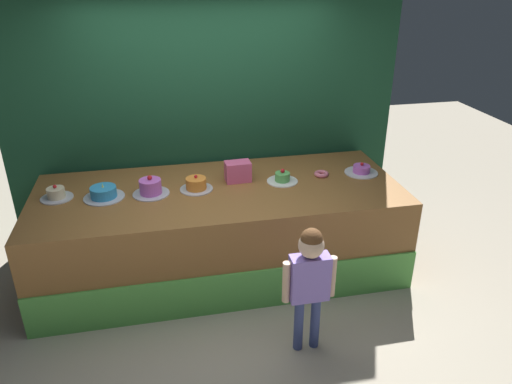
{
  "coord_description": "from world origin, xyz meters",
  "views": [
    {
      "loc": [
        -0.5,
        -3.38,
        2.76
      ],
      "look_at": [
        0.29,
        0.41,
        0.93
      ],
      "focal_mm": 34.08,
      "sensor_mm": 36.0,
      "label": 1
    }
  ],
  "objects_px": {
    "cake_left": "(104,193)",
    "cake_center_left": "(151,188)",
    "cake_far_right": "(361,170)",
    "pink_box": "(238,171)",
    "cake_right": "(282,178)",
    "child_figure": "(310,274)",
    "cake_center_right": "(196,184)",
    "cake_far_left": "(56,194)",
    "donut": "(321,174)"
  },
  "relations": [
    {
      "from": "cake_center_left",
      "to": "cake_far_left",
      "type": "bearing_deg",
      "value": 174.25
    },
    {
      "from": "child_figure",
      "to": "cake_far_right",
      "type": "height_order",
      "value": "child_figure"
    },
    {
      "from": "cake_left",
      "to": "cake_center_left",
      "type": "height_order",
      "value": "cake_center_left"
    },
    {
      "from": "child_figure",
      "to": "cake_center_right",
      "type": "relative_size",
      "value": 3.53
    },
    {
      "from": "cake_left",
      "to": "cake_far_left",
      "type": "bearing_deg",
      "value": 169.94
    },
    {
      "from": "pink_box",
      "to": "donut",
      "type": "relative_size",
      "value": 1.68
    },
    {
      "from": "donut",
      "to": "cake_far_left",
      "type": "height_order",
      "value": "cake_far_left"
    },
    {
      "from": "cake_far_left",
      "to": "cake_right",
      "type": "distance_m",
      "value": 2.05
    },
    {
      "from": "cake_center_left",
      "to": "cake_far_right",
      "type": "bearing_deg",
      "value": 1.87
    },
    {
      "from": "cake_center_left",
      "to": "cake_far_right",
      "type": "height_order",
      "value": "cake_center_left"
    },
    {
      "from": "pink_box",
      "to": "cake_center_right",
      "type": "xyz_separation_m",
      "value": [
        -0.41,
        -0.12,
        -0.04
      ]
    },
    {
      "from": "donut",
      "to": "cake_right",
      "type": "xyz_separation_m",
      "value": [
        -0.41,
        -0.06,
        0.02
      ]
    },
    {
      "from": "cake_center_left",
      "to": "pink_box",
      "type": "bearing_deg",
      "value": 9.35
    },
    {
      "from": "child_figure",
      "to": "cake_far_left",
      "type": "relative_size",
      "value": 3.8
    },
    {
      "from": "cake_far_left",
      "to": "cake_left",
      "type": "distance_m",
      "value": 0.42
    },
    {
      "from": "child_figure",
      "to": "cake_right",
      "type": "xyz_separation_m",
      "value": [
        0.12,
        1.27,
        0.22
      ]
    },
    {
      "from": "pink_box",
      "to": "cake_right",
      "type": "bearing_deg",
      "value": -15.01
    },
    {
      "from": "cake_center_right",
      "to": "cake_right",
      "type": "xyz_separation_m",
      "value": [
        0.82,
        0.01,
        -0.01
      ]
    },
    {
      "from": "cake_center_right",
      "to": "cake_far_right",
      "type": "bearing_deg",
      "value": 1.81
    },
    {
      "from": "donut",
      "to": "cake_right",
      "type": "height_order",
      "value": "cake_right"
    },
    {
      "from": "child_figure",
      "to": "donut",
      "type": "relative_size",
      "value": 7.51
    },
    {
      "from": "child_figure",
      "to": "donut",
      "type": "bearing_deg",
      "value": 68.22
    },
    {
      "from": "cake_far_left",
      "to": "cake_left",
      "type": "height_order",
      "value": "cake_left"
    },
    {
      "from": "pink_box",
      "to": "cake_far_left",
      "type": "bearing_deg",
      "value": -178.17
    },
    {
      "from": "cake_center_left",
      "to": "cake_right",
      "type": "xyz_separation_m",
      "value": [
        1.23,
        0.03,
        -0.03
      ]
    },
    {
      "from": "donut",
      "to": "cake_far_right",
      "type": "bearing_deg",
      "value": -2.03
    },
    {
      "from": "cake_far_left",
      "to": "cake_right",
      "type": "xyz_separation_m",
      "value": [
        2.05,
        -0.06,
        -0.01
      ]
    },
    {
      "from": "pink_box",
      "to": "cake_left",
      "type": "bearing_deg",
      "value": -174.19
    },
    {
      "from": "cake_far_left",
      "to": "cake_center_right",
      "type": "distance_m",
      "value": 1.23
    },
    {
      "from": "cake_center_left",
      "to": "cake_center_right",
      "type": "distance_m",
      "value": 0.41
    },
    {
      "from": "child_figure",
      "to": "cake_far_left",
      "type": "height_order",
      "value": "child_figure"
    },
    {
      "from": "cake_left",
      "to": "pink_box",
      "type": "bearing_deg",
      "value": 5.81
    },
    {
      "from": "cake_left",
      "to": "cake_far_right",
      "type": "relative_size",
      "value": 1.09
    },
    {
      "from": "child_figure",
      "to": "cake_right",
      "type": "height_order",
      "value": "child_figure"
    },
    {
      "from": "pink_box",
      "to": "child_figure",
      "type": "bearing_deg",
      "value": -78.05
    },
    {
      "from": "child_figure",
      "to": "cake_center_right",
      "type": "xyz_separation_m",
      "value": [
        -0.7,
        1.26,
        0.23
      ]
    },
    {
      "from": "pink_box",
      "to": "cake_left",
      "type": "xyz_separation_m",
      "value": [
        -1.23,
        -0.13,
        -0.05
      ]
    },
    {
      "from": "child_figure",
      "to": "donut",
      "type": "xyz_separation_m",
      "value": [
        0.53,
        1.32,
        0.2
      ]
    },
    {
      "from": "cake_left",
      "to": "cake_far_right",
      "type": "height_order",
      "value": "cake_left"
    },
    {
      "from": "cake_right",
      "to": "cake_left",
      "type": "bearing_deg",
      "value": -179.47
    },
    {
      "from": "cake_far_left",
      "to": "cake_right",
      "type": "relative_size",
      "value": 0.95
    },
    {
      "from": "pink_box",
      "to": "cake_center_left",
      "type": "height_order",
      "value": "pink_box"
    },
    {
      "from": "pink_box",
      "to": "donut",
      "type": "bearing_deg",
      "value": -3.73
    },
    {
      "from": "cake_far_right",
      "to": "pink_box",
      "type": "bearing_deg",
      "value": 176.84
    },
    {
      "from": "cake_left",
      "to": "cake_center_right",
      "type": "relative_size",
      "value": 1.19
    },
    {
      "from": "cake_far_left",
      "to": "cake_far_right",
      "type": "xyz_separation_m",
      "value": [
        2.87,
        -0.02,
        -0.01
      ]
    },
    {
      "from": "cake_center_left",
      "to": "cake_right",
      "type": "height_order",
      "value": "cake_center_left"
    },
    {
      "from": "pink_box",
      "to": "cake_far_right",
      "type": "distance_m",
      "value": 1.23
    },
    {
      "from": "cake_center_left",
      "to": "cake_center_right",
      "type": "relative_size",
      "value": 1.09
    },
    {
      "from": "cake_center_left",
      "to": "cake_far_right",
      "type": "relative_size",
      "value": 1.0
    }
  ]
}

